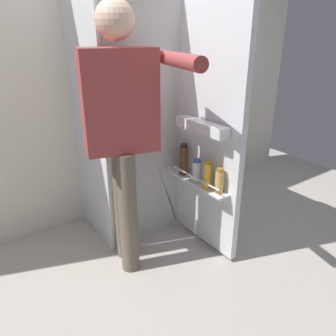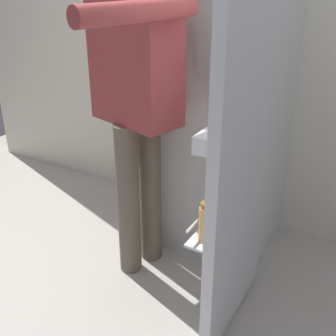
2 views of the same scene
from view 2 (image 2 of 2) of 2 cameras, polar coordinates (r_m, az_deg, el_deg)
The scene contains 4 objects.
ground_plane at distance 2.38m, azimuth 1.03°, elevation -15.29°, with size 5.15×5.15×0.00m, color #B7B2A8.
kitchen_wall at distance 2.62m, azimuth 11.11°, elevation 19.52°, with size 4.40×0.10×2.60m, color silver.
refrigerator at distance 2.32m, azimuth 7.66°, elevation 9.12°, with size 0.67×1.19×1.82m.
person at distance 2.07m, azimuth -4.09°, elevation 10.86°, with size 0.57×0.82×1.71m.
Camera 2 is at (0.86, -1.59, 1.55)m, focal length 45.90 mm.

